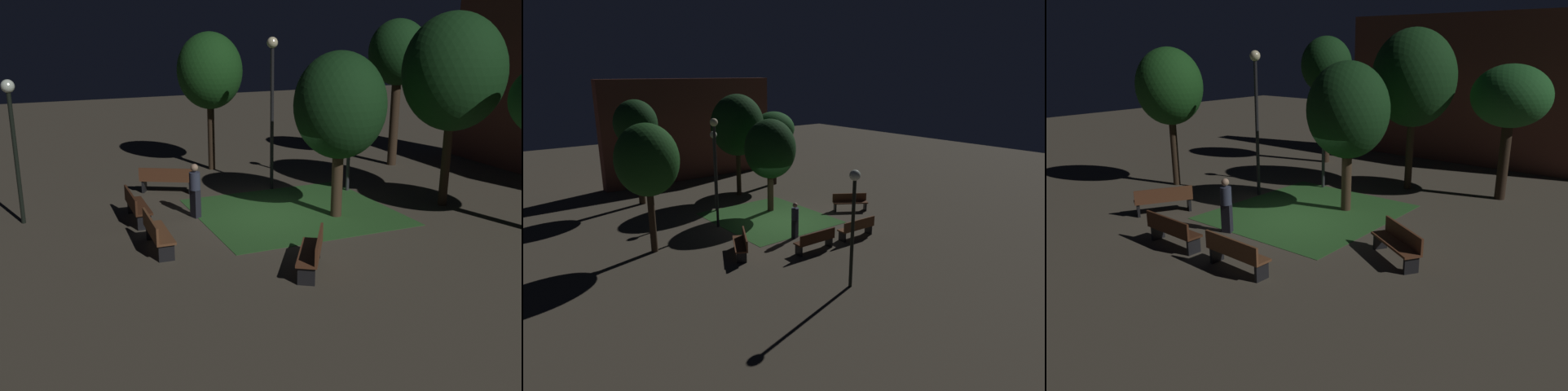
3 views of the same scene
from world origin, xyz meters
TOP-DOWN VIEW (x-y plane):
  - ground_plane at (0.00, 0.00)m, footprint 60.00×60.00m
  - grass_lawn at (-0.21, 0.73)m, footprint 5.12×5.72m
  - bench_back_row at (-1.22, -3.83)m, footprint 1.81×0.52m
  - bench_lawn_edge at (1.22, -3.83)m, footprint 1.82×0.55m
  - bench_near_trees at (-3.75, -2.27)m, footprint 1.27×1.81m
  - bench_front_left at (3.91, -0.83)m, footprint 1.77×1.38m
  - tree_tall_center at (0.61, 1.70)m, footprint 2.63×2.63m
  - tree_near_wall at (0.96, 5.32)m, footprint 3.03×3.03m
  - tree_right_canopy at (-4.23, 7.07)m, footprint 2.28×2.28m
  - tree_back_right at (-6.36, 0.19)m, footprint 2.45×2.45m
  - lamp_post_plaza_west at (-2.34, -6.83)m, footprint 0.36×0.36m
  - lamp_post_path_center at (-1.64, 3.44)m, footprint 0.36×0.36m
  - lamp_post_plaza_east at (-2.86, 1.17)m, footprint 0.36×0.36m
  - pedestrian at (-0.92, -2.15)m, footprint 0.33×0.32m

SIDE VIEW (x-z plane):
  - ground_plane at x=0.00m, z-range 0.00..0.00m
  - grass_lawn at x=-0.21m, z-range 0.00..0.01m
  - bench_back_row at x=-1.22m, z-range 0.04..0.92m
  - bench_lawn_edge at x=1.22m, z-range 0.04..0.92m
  - bench_near_trees at x=-3.75m, z-range 0.04..0.92m
  - bench_front_left at x=3.91m, z-range 0.04..0.92m
  - pedestrian at x=-0.92m, z-range 0.05..1.66m
  - lamp_post_plaza_west at x=-2.34m, z-range 0.77..4.83m
  - lamp_post_path_center at x=-1.64m, z-range 0.78..4.95m
  - tree_tall_center at x=0.61m, z-range 0.85..5.64m
  - lamp_post_plaza_east at x=-2.86m, z-range 0.86..5.92m
  - tree_back_right at x=-6.36m, z-range 1.15..6.34m
  - tree_near_wall at x=0.96m, z-range 1.16..7.01m
  - tree_right_canopy at x=-4.23m, z-range 1.49..7.14m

